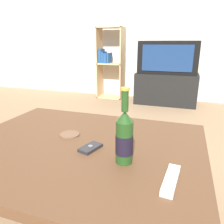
{
  "coord_description": "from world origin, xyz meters",
  "views": [
    {
      "loc": [
        0.43,
        -0.82,
        0.93
      ],
      "look_at": [
        0.09,
        0.21,
        0.59
      ],
      "focal_mm": 35.0,
      "sensor_mm": 36.0,
      "label": 1
    }
  ],
  "objects_px": {
    "bookshelf": "(109,62)",
    "remote_control": "(171,180)",
    "tv_stand": "(166,88)",
    "cell_phone": "(90,148)",
    "beer_bottle": "(124,138)",
    "television": "(168,57)"
  },
  "relations": [
    {
      "from": "tv_stand",
      "to": "television",
      "type": "bearing_deg",
      "value": -90.0
    },
    {
      "from": "television",
      "to": "bookshelf",
      "type": "bearing_deg",
      "value": 173.96
    },
    {
      "from": "bookshelf",
      "to": "beer_bottle",
      "type": "distance_m",
      "value": 3.09
    },
    {
      "from": "tv_stand",
      "to": "cell_phone",
      "type": "bearing_deg",
      "value": -91.83
    },
    {
      "from": "tv_stand",
      "to": "bookshelf",
      "type": "xyz_separation_m",
      "value": [
        -0.99,
        0.1,
        0.38
      ]
    },
    {
      "from": "beer_bottle",
      "to": "remote_control",
      "type": "relative_size",
      "value": 1.68
    },
    {
      "from": "bookshelf",
      "to": "remote_control",
      "type": "relative_size",
      "value": 6.78
    },
    {
      "from": "television",
      "to": "cell_phone",
      "type": "bearing_deg",
      "value": -91.84
    },
    {
      "from": "beer_bottle",
      "to": "cell_phone",
      "type": "distance_m",
      "value": 0.2
    },
    {
      "from": "cell_phone",
      "to": "remote_control",
      "type": "relative_size",
      "value": 0.67
    },
    {
      "from": "tv_stand",
      "to": "beer_bottle",
      "type": "relative_size",
      "value": 3.19
    },
    {
      "from": "television",
      "to": "cell_phone",
      "type": "height_order",
      "value": "television"
    },
    {
      "from": "beer_bottle",
      "to": "bookshelf",
      "type": "bearing_deg",
      "value": 110.27
    },
    {
      "from": "cell_phone",
      "to": "remote_control",
      "type": "distance_m",
      "value": 0.38
    },
    {
      "from": "television",
      "to": "cell_phone",
      "type": "relative_size",
      "value": 7.45
    },
    {
      "from": "tv_stand",
      "to": "television",
      "type": "xyz_separation_m",
      "value": [
        0.0,
        -0.0,
        0.48
      ]
    },
    {
      "from": "remote_control",
      "to": "beer_bottle",
      "type": "bearing_deg",
      "value": 162.29
    },
    {
      "from": "tv_stand",
      "to": "beer_bottle",
      "type": "xyz_separation_m",
      "value": [
        0.08,
        -2.8,
        0.35
      ]
    },
    {
      "from": "tv_stand",
      "to": "television",
      "type": "height_order",
      "value": "television"
    },
    {
      "from": "bookshelf",
      "to": "remote_control",
      "type": "bearing_deg",
      "value": -67.14
    },
    {
      "from": "tv_stand",
      "to": "cell_phone",
      "type": "height_order",
      "value": "cell_phone"
    },
    {
      "from": "tv_stand",
      "to": "cell_phone",
      "type": "xyz_separation_m",
      "value": [
        -0.09,
        -2.74,
        0.25
      ]
    }
  ]
}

